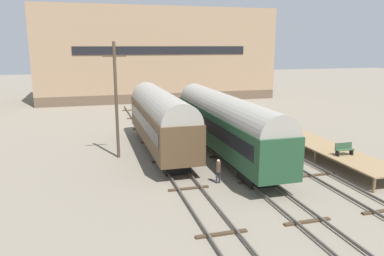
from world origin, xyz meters
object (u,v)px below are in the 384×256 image
object	(u,v)px
train_car_green	(225,122)
utility_pole	(116,99)
bench	(344,149)
person_worker	(218,169)
train_car_brown	(161,117)

from	to	relation	value
train_car_green	utility_pole	distance (m)	8.74
train_car_green	bench	xyz separation A→B (m)	(7.28, -5.24, -1.38)
train_car_green	utility_pole	size ratio (longest dim) A/B	2.02
person_worker	utility_pole	world-z (taller)	utility_pole
person_worker	utility_pole	xyz separation A→B (m)	(-5.78, 7.60, 3.75)
train_car_brown	utility_pole	bearing A→B (deg)	-168.00
train_car_brown	bench	world-z (taller)	train_car_brown
train_car_brown	person_worker	world-z (taller)	train_car_brown
utility_pole	train_car_green	bearing A→B (deg)	-13.70
train_car_brown	utility_pole	xyz separation A→B (m)	(-3.64, -0.77, 1.79)
train_car_brown	train_car_green	bearing A→B (deg)	-31.00
person_worker	bench	bearing A→B (deg)	1.95
train_car_brown	person_worker	bearing A→B (deg)	-75.66
bench	train_car_green	bearing A→B (deg)	144.21
train_car_green	train_car_brown	distance (m)	5.43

